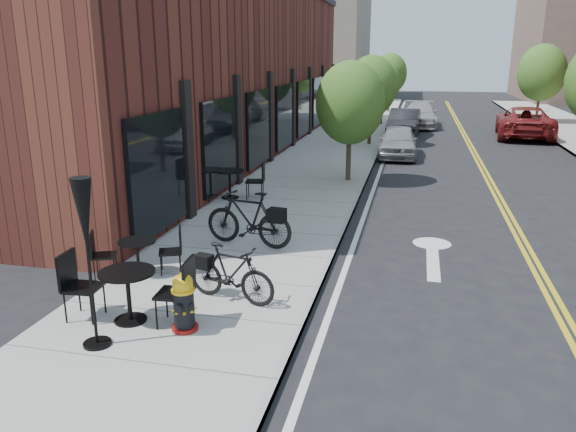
% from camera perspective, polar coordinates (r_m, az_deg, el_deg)
% --- Properties ---
extents(ground, '(120.00, 120.00, 0.00)m').
position_cam_1_polar(ground, '(10.06, 3.19, -7.88)').
color(ground, black).
rests_on(ground, ground).
extents(sidewalk_near, '(4.00, 70.00, 0.12)m').
position_cam_1_polar(sidewalk_near, '(19.80, 2.42, 4.33)').
color(sidewalk_near, '#9E9B93').
rests_on(sidewalk_near, ground).
extents(building_near, '(5.00, 28.00, 7.00)m').
position_cam_1_polar(building_near, '(24.43, -6.47, 14.60)').
color(building_near, '#461C16').
rests_on(building_near, ground).
extents(bg_building_left, '(8.00, 14.00, 10.00)m').
position_cam_1_polar(bg_building_left, '(57.86, 3.58, 16.93)').
color(bg_building_left, '#726656').
rests_on(bg_building_left, ground).
extents(tree_near_a, '(2.20, 2.20, 3.81)m').
position_cam_1_polar(tree_near_a, '(18.25, 6.34, 11.33)').
color(tree_near_a, '#382B1E').
rests_on(tree_near_a, sidewalk_near).
extents(tree_near_b, '(2.30, 2.30, 3.98)m').
position_cam_1_polar(tree_near_b, '(26.19, 8.46, 12.90)').
color(tree_near_b, '#382B1E').
rests_on(tree_near_b, sidewalk_near).
extents(tree_near_c, '(2.10, 2.10, 3.67)m').
position_cam_1_polar(tree_near_c, '(34.17, 9.59, 13.24)').
color(tree_near_c, '#382B1E').
rests_on(tree_near_c, sidewalk_near).
extents(tree_near_d, '(2.40, 2.40, 4.11)m').
position_cam_1_polar(tree_near_d, '(42.14, 10.32, 14.05)').
color(tree_near_d, '#382B1E').
rests_on(tree_near_d, sidewalk_near).
extents(tree_far_c, '(2.80, 2.80, 4.62)m').
position_cam_1_polar(tree_far_c, '(37.76, 24.38, 13.12)').
color(tree_far_c, '#382B1E').
rests_on(tree_far_c, sidewalk_far).
extents(fire_hydrant, '(0.51, 0.51, 0.91)m').
position_cam_1_polar(fire_hydrant, '(8.52, -10.55, -8.67)').
color(fire_hydrant, maroon).
rests_on(fire_hydrant, sidewalk_near).
extents(bicycle_left, '(2.07, 0.90, 1.20)m').
position_cam_1_polar(bicycle_left, '(11.98, -4.04, -0.26)').
color(bicycle_left, black).
rests_on(bicycle_left, sidewalk_near).
extents(bicycle_right, '(1.69, 0.84, 0.98)m').
position_cam_1_polar(bicycle_right, '(9.34, -5.81, -5.81)').
color(bicycle_right, black).
rests_on(bicycle_right, sidewalk_near).
extents(bistro_set_a, '(1.63, 1.00, 0.86)m').
position_cam_1_polar(bistro_set_a, '(10.77, -15.04, -3.59)').
color(bistro_set_a, black).
rests_on(bistro_set_a, sidewalk_near).
extents(bistro_set_b, '(1.99, 0.91, 1.07)m').
position_cam_1_polar(bistro_set_b, '(8.93, -15.94, -7.11)').
color(bistro_set_b, black).
rests_on(bistro_set_b, sidewalk_near).
extents(bistro_set_c, '(2.00, 0.97, 1.06)m').
position_cam_1_polar(bistro_set_c, '(16.08, -5.95, 3.67)').
color(bistro_set_c, black).
rests_on(bistro_set_c, sidewalk_near).
extents(patio_umbrella, '(0.39, 0.39, 2.42)m').
position_cam_1_polar(patio_umbrella, '(7.95, -19.90, -1.14)').
color(patio_umbrella, black).
rests_on(patio_umbrella, sidewalk_near).
extents(parked_car_a, '(1.59, 3.81, 1.29)m').
position_cam_1_polar(parked_car_a, '(23.73, 11.13, 7.44)').
color(parked_car_a, gray).
rests_on(parked_car_a, ground).
extents(parked_car_b, '(1.70, 4.29, 1.39)m').
position_cam_1_polar(parked_car_b, '(29.99, 11.70, 9.25)').
color(parked_car_b, black).
rests_on(parked_car_b, ground).
extents(parked_car_c, '(2.04, 4.92, 1.42)m').
position_cam_1_polar(parked_car_c, '(34.25, 13.18, 10.00)').
color(parked_car_c, '#A5A4A9').
rests_on(parked_car_c, ground).
extents(parked_car_far, '(3.12, 5.89, 1.58)m').
position_cam_1_polar(parked_car_far, '(31.31, 22.90, 8.78)').
color(parked_car_far, maroon).
rests_on(parked_car_far, ground).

